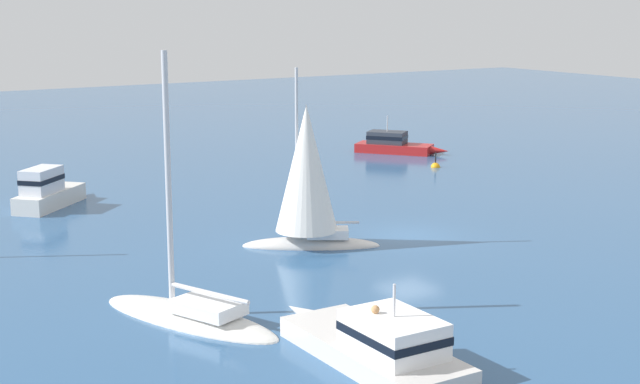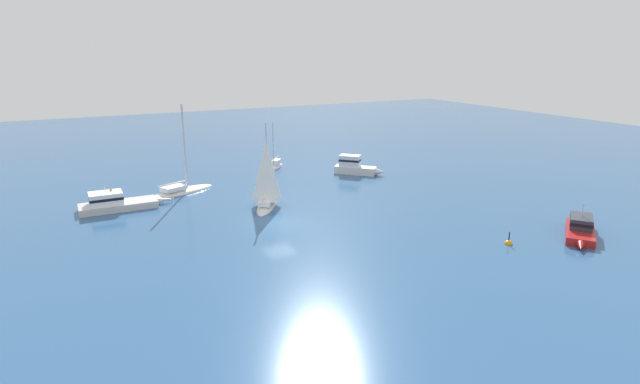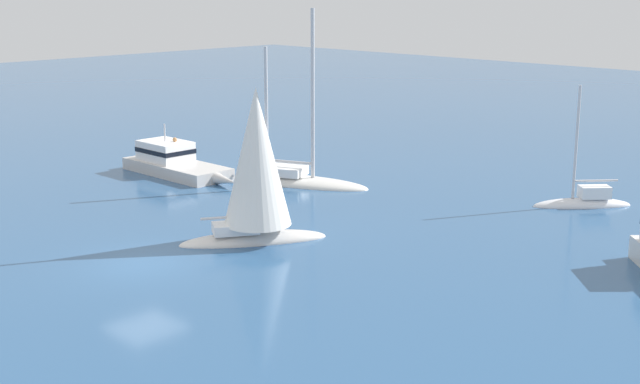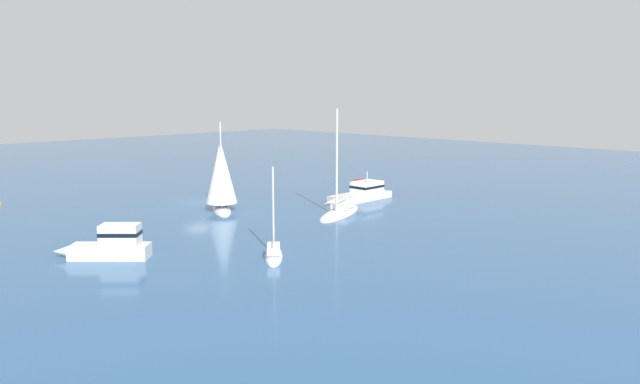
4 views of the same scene
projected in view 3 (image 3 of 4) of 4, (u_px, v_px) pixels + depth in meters
ground_plane at (143, 263)px, 31.38m from camera, size 160.00×160.00×0.00m
sailboat at (256, 171)px, 33.43m from camera, size 4.31×5.74×7.91m
sloop at (298, 180)px, 43.75m from camera, size 7.56×4.64×9.05m
motor_cruiser_2 at (174, 162)px, 45.89m from camera, size 8.13×2.44×2.58m
sailboat_1 at (583, 203)px, 39.36m from camera, size 3.81×4.06×5.85m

